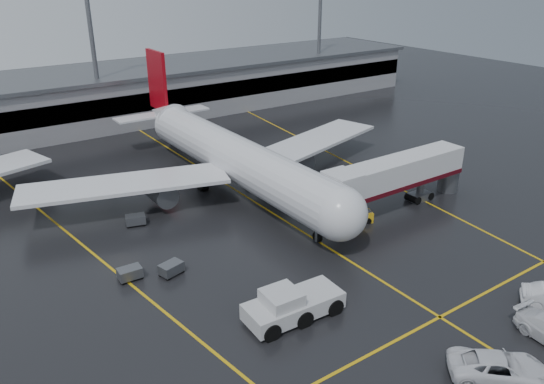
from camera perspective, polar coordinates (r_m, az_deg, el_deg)
ground at (r=57.85m, az=0.50°, el=-2.55°), size 220.00×220.00×0.00m
apron_line_centre at (r=57.85m, az=0.50°, el=-2.54°), size 0.25×90.00×0.02m
apron_line_stop at (r=44.29m, az=17.57°, el=-12.68°), size 60.00×0.25×0.02m
apron_line_left at (r=59.10m, az=-21.52°, el=-3.71°), size 9.99×69.35×0.02m
apron_line_right at (r=75.52m, az=7.31°, el=3.61°), size 7.57×69.64×0.02m
terminal at (r=97.55m, az=-16.22°, el=10.03°), size 122.00×19.00×8.60m
light_mast_mid at (r=88.78m, az=-18.76°, el=15.19°), size 3.00×1.20×25.45m
light_mast_right at (r=110.29m, az=5.14°, el=17.64°), size 3.00×1.20×25.45m
main_airliner at (r=63.80m, az=-4.53°, el=4.00°), size 48.80×45.60×14.10m
jet_bridge at (r=59.55m, az=13.28°, el=1.70°), size 19.90×3.40×6.05m
pushback_tractor at (r=41.67m, az=2.08°, el=-12.09°), size 7.94×3.68×2.79m
belt_loader at (r=56.97m, az=8.92°, el=-2.66°), size 3.87×2.75×2.26m
service_van_a at (r=39.54m, az=23.20°, el=-16.93°), size 6.88×6.55×1.81m
baggage_cart_a at (r=47.94m, az=-10.77°, el=-8.04°), size 2.26×1.77×1.12m
baggage_cart_b at (r=48.06m, az=-15.02°, el=-8.39°), size 2.05×1.38×1.12m
baggage_cart_c at (r=57.37m, az=-14.43°, el=-2.88°), size 2.28×1.80×1.12m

